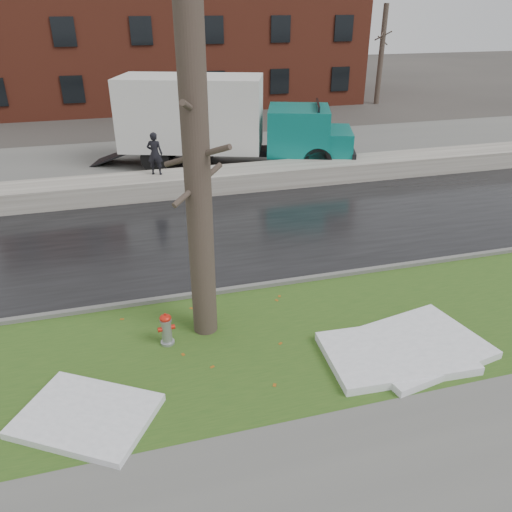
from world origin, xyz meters
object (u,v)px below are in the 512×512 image
object	(u,v)px
fire_hydrant	(166,328)
worker	(155,154)
tree	(198,188)
box_truck	(220,120)

from	to	relation	value
fire_hydrant	worker	size ratio (longest dim) A/B	0.47
tree	box_truck	distance (m)	12.54
box_truck	worker	world-z (taller)	box_truck
fire_hydrant	tree	world-z (taller)	tree
tree	worker	size ratio (longest dim) A/B	4.11
worker	box_truck	bearing A→B (deg)	-117.53
tree	worker	world-z (taller)	tree
fire_hydrant	tree	xyz separation A→B (m)	(0.87, 0.31, 2.85)
fire_hydrant	tree	bearing A→B (deg)	12.56
fire_hydrant	worker	world-z (taller)	worker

